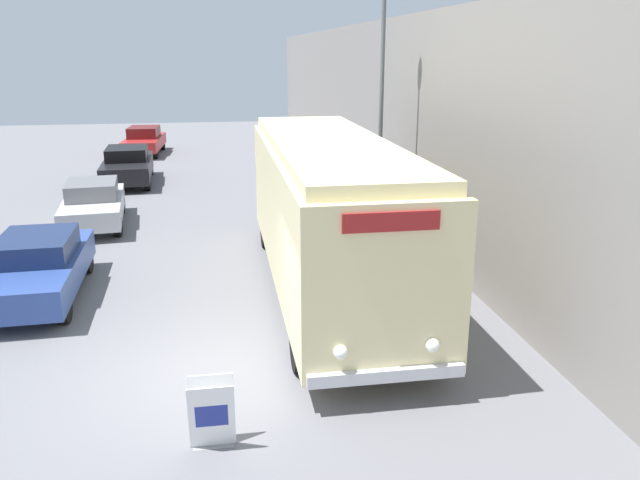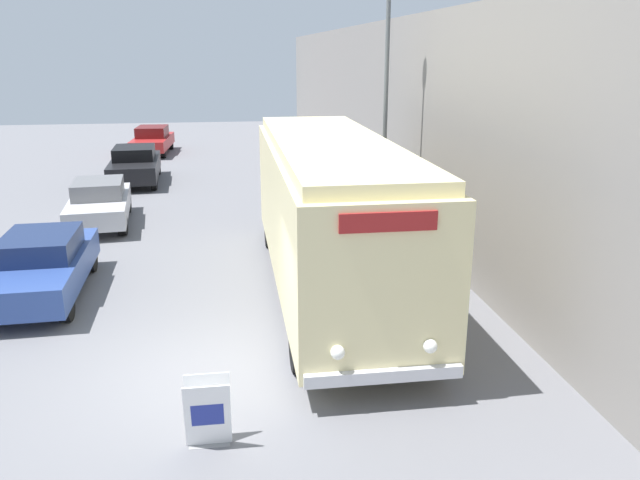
{
  "view_description": "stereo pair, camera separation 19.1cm",
  "coord_description": "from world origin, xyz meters",
  "px_view_note": "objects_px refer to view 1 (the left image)",
  "views": [
    {
      "loc": [
        0.39,
        -9.5,
        5.25
      ],
      "look_at": [
        2.13,
        1.14,
        1.98
      ],
      "focal_mm": 35.0,
      "sensor_mm": 36.0,
      "label": 1
    },
    {
      "loc": [
        0.58,
        -9.53,
        5.25
      ],
      "look_at": [
        2.13,
        1.14,
        1.98
      ],
      "focal_mm": 35.0,
      "sensor_mm": 36.0,
      "label": 2
    }
  ],
  "objects_px": {
    "sign_board": "(212,414)",
    "parked_car_far": "(128,165)",
    "streetlamp": "(382,74)",
    "parked_car_mid": "(93,204)",
    "vintage_bus": "(329,209)",
    "parked_car_near": "(38,267)",
    "parked_car_distant": "(144,140)"
  },
  "relations": [
    {
      "from": "sign_board",
      "to": "parked_car_far",
      "type": "bearing_deg",
      "value": 100.4
    },
    {
      "from": "sign_board",
      "to": "streetlamp",
      "type": "height_order",
      "value": "streetlamp"
    },
    {
      "from": "streetlamp",
      "to": "parked_car_mid",
      "type": "distance_m",
      "value": 9.7
    },
    {
      "from": "streetlamp",
      "to": "parked_car_far",
      "type": "distance_m",
      "value": 13.08
    },
    {
      "from": "vintage_bus",
      "to": "sign_board",
      "type": "height_order",
      "value": "vintage_bus"
    },
    {
      "from": "parked_car_near",
      "to": "parked_car_distant",
      "type": "distance_m",
      "value": 20.44
    },
    {
      "from": "parked_car_near",
      "to": "parked_car_far",
      "type": "bearing_deg",
      "value": 86.36
    },
    {
      "from": "vintage_bus",
      "to": "streetlamp",
      "type": "bearing_deg",
      "value": 60.85
    },
    {
      "from": "parked_car_mid",
      "to": "parked_car_distant",
      "type": "height_order",
      "value": "parked_car_distant"
    },
    {
      "from": "streetlamp",
      "to": "parked_car_distant",
      "type": "xyz_separation_m",
      "value": [
        -8.33,
        17.2,
        -3.93
      ]
    },
    {
      "from": "parked_car_near",
      "to": "parked_car_far",
      "type": "relative_size",
      "value": 0.94
    },
    {
      "from": "parked_car_near",
      "to": "parked_car_far",
      "type": "xyz_separation_m",
      "value": [
        0.32,
        12.65,
        0.04
      ]
    },
    {
      "from": "sign_board",
      "to": "parked_car_mid",
      "type": "distance_m",
      "value": 12.71
    },
    {
      "from": "parked_car_mid",
      "to": "parked_car_far",
      "type": "bearing_deg",
      "value": 82.32
    },
    {
      "from": "sign_board",
      "to": "streetlamp",
      "type": "relative_size",
      "value": 0.14
    },
    {
      "from": "sign_board",
      "to": "parked_car_near",
      "type": "bearing_deg",
      "value": 121.57
    },
    {
      "from": "streetlamp",
      "to": "parked_car_far",
      "type": "height_order",
      "value": "streetlamp"
    },
    {
      "from": "streetlamp",
      "to": "sign_board",
      "type": "bearing_deg",
      "value": -116.89
    },
    {
      "from": "vintage_bus",
      "to": "parked_car_far",
      "type": "distance_m",
      "value": 14.63
    },
    {
      "from": "sign_board",
      "to": "parked_car_distant",
      "type": "relative_size",
      "value": 0.22
    },
    {
      "from": "parked_car_mid",
      "to": "parked_car_distant",
      "type": "relative_size",
      "value": 0.97
    },
    {
      "from": "vintage_bus",
      "to": "streetlamp",
      "type": "xyz_separation_m",
      "value": [
        2.15,
        3.85,
        2.73
      ]
    },
    {
      "from": "parked_car_distant",
      "to": "vintage_bus",
      "type": "bearing_deg",
      "value": -71.05
    },
    {
      "from": "sign_board",
      "to": "parked_car_distant",
      "type": "distance_m",
      "value": 26.81
    },
    {
      "from": "vintage_bus",
      "to": "sign_board",
      "type": "relative_size",
      "value": 10.09
    },
    {
      "from": "vintage_bus",
      "to": "parked_car_distant",
      "type": "bearing_deg",
      "value": 106.37
    },
    {
      "from": "streetlamp",
      "to": "parked_car_distant",
      "type": "height_order",
      "value": "streetlamp"
    },
    {
      "from": "parked_car_mid",
      "to": "streetlamp",
      "type": "bearing_deg",
      "value": -24.33
    },
    {
      "from": "streetlamp",
      "to": "parked_car_distant",
      "type": "relative_size",
      "value": 1.62
    },
    {
      "from": "sign_board",
      "to": "parked_car_far",
      "type": "height_order",
      "value": "parked_car_far"
    },
    {
      "from": "vintage_bus",
      "to": "streetlamp",
      "type": "relative_size",
      "value": 1.38
    },
    {
      "from": "vintage_bus",
      "to": "parked_car_far",
      "type": "xyz_separation_m",
      "value": [
        -6.05,
        13.27,
        -1.17
      ]
    }
  ]
}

